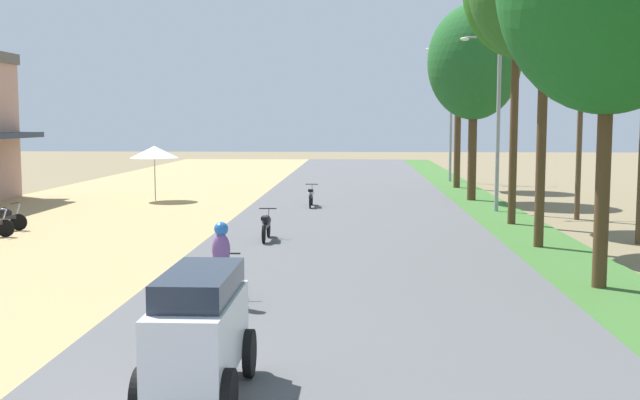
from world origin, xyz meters
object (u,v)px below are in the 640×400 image
object	(u,v)px
car_van_white	(199,327)
median_tree_sixth	(459,54)
motorbike_ahead_third	(311,195)
motorbike_ahead_second	(266,224)
vendor_umbrella	(154,152)
median_tree_fifth	(474,62)
utility_pole_far	(581,90)
streetlamp_near	(498,109)
motorbike_foreground_rider	(223,265)
parked_motorbike_third	(1,216)
streetlamp_mid	(451,104)

from	to	relation	value
car_van_white	median_tree_sixth	bearing A→B (deg)	77.04
median_tree_sixth	car_van_white	world-z (taller)	median_tree_sixth
car_van_white	motorbike_ahead_third	distance (m)	22.72
motorbike_ahead_third	motorbike_ahead_second	bearing A→B (deg)	-94.94
vendor_umbrella	motorbike_ahead_second	world-z (taller)	vendor_umbrella
vendor_umbrella	median_tree_sixth	world-z (taller)	median_tree_sixth
vendor_umbrella	car_van_white	bearing A→B (deg)	-73.80
motorbike_ahead_second	median_tree_fifth	bearing A→B (deg)	57.38
median_tree_fifth	motorbike_ahead_third	world-z (taller)	median_tree_fifth
utility_pole_far	median_tree_fifth	bearing A→B (deg)	114.50
median_tree_fifth	streetlamp_near	xyz separation A→B (m)	(0.35, -4.43, -2.17)
vendor_umbrella	car_van_white	world-z (taller)	vendor_umbrella
vendor_umbrella	median_tree_fifth	distance (m)	15.20
motorbike_foreground_rider	utility_pole_far	bearing A→B (deg)	52.53
car_van_white	streetlamp_near	bearing A→B (deg)	70.33
car_van_white	motorbike_foreground_rider	distance (m)	5.18
parked_motorbike_third	motorbike_ahead_third	size ratio (longest dim) A/B	1.00
parked_motorbike_third	median_tree_fifth	bearing A→B (deg)	32.20
median_tree_fifth	motorbike_ahead_second	world-z (taller)	median_tree_fifth
streetlamp_near	car_van_white	bearing A→B (deg)	-109.67
median_tree_sixth	motorbike_ahead_second	distance (m)	22.12
streetlamp_near	car_van_white	xyz separation A→B (m)	(-7.71, -21.57, -3.19)
streetlamp_mid	motorbike_foreground_rider	xyz separation A→B (m)	(-8.32, -32.13, -3.91)
motorbike_ahead_second	vendor_umbrella	bearing A→B (deg)	119.39
median_tree_fifth	streetlamp_near	world-z (taller)	median_tree_fifth
streetlamp_mid	vendor_umbrella	bearing A→B (deg)	-140.57
median_tree_fifth	motorbike_foreground_rider	distance (m)	23.01
streetlamp_mid	motorbike_ahead_third	xyz separation A→B (m)	(-7.63, -14.56, -4.19)
median_tree_sixth	car_van_white	xyz separation A→B (m)	(-7.54, -32.75, -6.30)
vendor_umbrella	streetlamp_near	distance (m)	15.46
streetlamp_near	median_tree_sixth	bearing A→B (deg)	90.88
median_tree_sixth	motorbike_foreground_rider	xyz separation A→B (m)	(-8.15, -27.61, -6.47)
vendor_umbrella	median_tree_sixth	xyz separation A→B (m)	(14.79, 7.79, 5.02)
vendor_umbrella	utility_pole_far	xyz separation A→B (m)	(17.60, -5.53, 2.54)
vendor_umbrella	streetlamp_near	world-z (taller)	streetlamp_near
streetlamp_mid	motorbike_ahead_third	size ratio (longest dim) A/B	4.56
median_tree_sixth	vendor_umbrella	bearing A→B (deg)	-152.24
vendor_umbrella	motorbike_foreground_rider	bearing A→B (deg)	-71.47
car_van_white	motorbike_ahead_third	xyz separation A→B (m)	(0.08, 22.71, -0.45)
streetlamp_mid	motorbike_foreground_rider	distance (m)	33.42
utility_pole_far	car_van_white	size ratio (longest dim) A/B	3.87
parked_motorbike_third	vendor_umbrella	bearing A→B (deg)	75.12
parked_motorbike_third	streetlamp_mid	bearing A→B (deg)	51.52
streetlamp_mid	streetlamp_near	bearing A→B (deg)	-90.00
parked_motorbike_third	motorbike_foreground_rider	size ratio (longest dim) A/B	1.00
streetlamp_near	utility_pole_far	distance (m)	3.45
streetlamp_mid	utility_pole_far	distance (m)	18.03
motorbike_foreground_rider	vendor_umbrella	bearing A→B (deg)	108.53
median_tree_sixth	utility_pole_far	bearing A→B (deg)	-78.08
median_tree_fifth	median_tree_sixth	xyz separation A→B (m)	(0.18, 6.75, 0.94)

